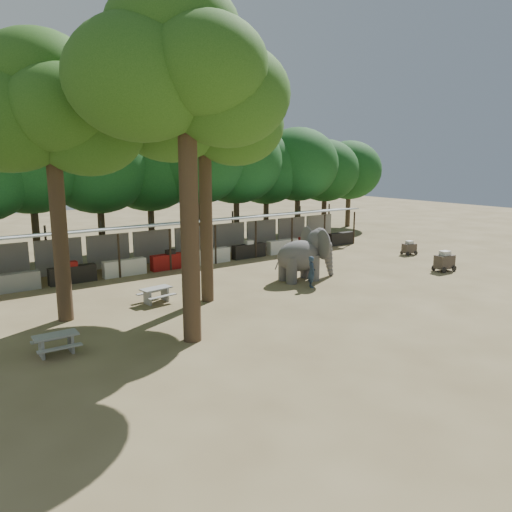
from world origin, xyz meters
TOP-DOWN VIEW (x-y plane):
  - ground at (0.00, 0.00)m, footprint 100.00×100.00m
  - vendor_stalls at (-0.00, 13.84)m, footprint 28.00×2.99m
  - yard_tree_left at (-9.13, 7.19)m, footprint 7.10×6.90m
  - yard_tree_center at (-6.13, 2.19)m, footprint 7.10×6.90m
  - yard_tree_back at (-3.13, 6.19)m, footprint 7.10×6.90m
  - backdrop_trees at (0.00, 19.00)m, footprint 46.46×5.95m
  - elephant at (3.29, 6.39)m, footprint 3.63×2.73m
  - handler at (2.42, 4.98)m, footprint 0.60×0.68m
  - picnic_table_near at (-10.28, 3.49)m, footprint 1.43×1.29m
  - picnic_table_far at (-5.02, 7.09)m, footprint 1.52×1.40m
  - cart_front at (11.04, 3.19)m, footprint 1.27×0.89m
  - cart_back at (13.48, 7.45)m, footprint 1.07×0.82m

SIDE VIEW (x-z plane):
  - ground at x=0.00m, z-range 0.00..0.00m
  - picnic_table_far at x=-5.02m, z-range 0.11..0.79m
  - picnic_table_near at x=-10.28m, z-range 0.11..0.80m
  - cart_back at x=13.48m, z-range -0.01..0.93m
  - cart_front at x=11.04m, z-range -0.01..1.16m
  - handler at x=2.42m, z-range 0.00..1.59m
  - vendor_stalls at x=0.00m, z-range -0.22..2.58m
  - elephant at x=3.29m, z-range 0.00..2.73m
  - backdrop_trees at x=0.00m, z-range 1.35..9.68m
  - yard_tree_left at x=-9.13m, z-range 2.69..13.71m
  - yard_tree_back at x=-3.13m, z-range 2.86..14.22m
  - yard_tree_center at x=-6.13m, z-range 3.19..15.23m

